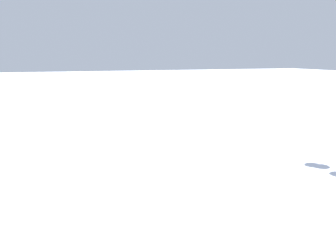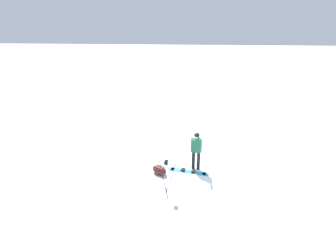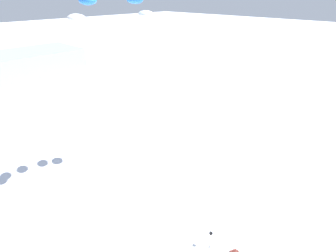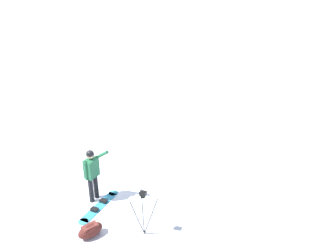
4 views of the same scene
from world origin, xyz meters
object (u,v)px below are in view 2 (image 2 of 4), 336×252
at_px(snowboard, 188,171).
at_px(gear_bag_large, 159,170).
at_px(snowboarder, 196,147).
at_px(camera_tripod, 166,170).

distance_m(snowboard, gear_bag_large, 1.21).
bearing_deg(snowboard, snowboarder, -131.68).
xyz_separation_m(snowboarder, camera_tripod, (0.83, 1.96, -0.06)).
bearing_deg(snowboarder, gear_bag_large, 27.19).
bearing_deg(snowboard, camera_tripod, 71.32).
relative_size(gear_bag_large, camera_tripod, 0.58).
height_order(snowboarder, camera_tripod, snowboarder).
height_order(snowboarder, snowboard, snowboarder).
xyz_separation_m(snowboarder, snowboard, (0.27, 0.30, -0.96)).
relative_size(snowboarder, camera_tripod, 1.27).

